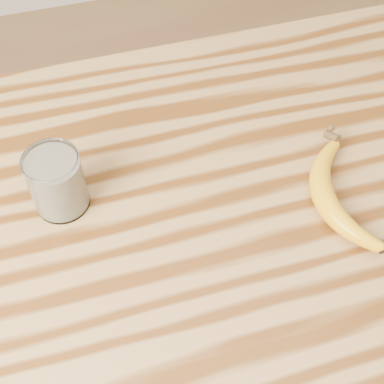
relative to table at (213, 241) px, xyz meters
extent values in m
plane|color=brown|center=(0.00, 0.00, -0.77)|extent=(4.00, 4.00, 0.00)
cube|color=#9B713F|center=(0.00, 0.00, 0.11)|extent=(1.20, 0.80, 0.04)
cylinder|color=brown|center=(0.54, 0.34, -0.34)|extent=(0.06, 0.06, 0.86)
cylinder|color=white|center=(-0.23, 0.06, 0.18)|extent=(0.08, 0.08, 0.11)
torus|color=white|center=(-0.23, 0.06, 0.23)|extent=(0.08, 0.08, 0.00)
cylinder|color=beige|center=(-0.23, 0.06, 0.18)|extent=(0.08, 0.08, 0.09)
camera|label=1|loc=(-0.18, -0.48, 0.82)|focal=50.00mm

